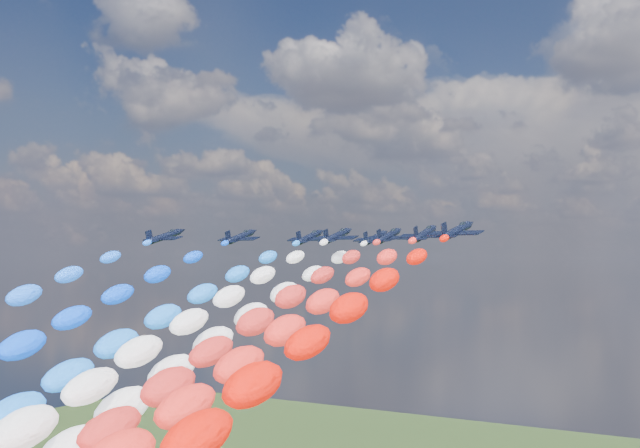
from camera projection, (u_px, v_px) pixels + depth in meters
The scene contains 12 objects.
jet_0 at pixel (164, 236), 156.69m from camera, with size 8.16×10.95×2.41m, color black, non-canonical shape.
jet_1 at pixel (240, 237), 159.75m from camera, with size 8.16×10.95×2.41m, color black, non-canonical shape.
jet_2 at pixel (309, 237), 162.17m from camera, with size 8.16×10.95×2.41m, color black, non-canonical shape.
trail_2 at pixel (42, 410), 108.07m from camera, with size 6.29×123.17×50.97m, color blue, non-canonical shape.
jet_3 at pixel (337, 236), 152.13m from camera, with size 8.16×10.95×2.41m, color black, non-canonical shape.
trail_3 at pixel (58, 426), 98.04m from camera, with size 6.29×123.17×50.97m, color white, non-canonical shape.
jet_4 at pixel (375, 238), 165.93m from camera, with size 8.16×10.95×2.41m, color black, non-canonical shape.
trail_4 at pixel (149, 405), 111.84m from camera, with size 6.29×123.17×50.97m, color white, non-canonical shape.
jet_5 at pixel (389, 236), 152.08m from camera, with size 8.16×10.95×2.41m, color black, non-canonical shape.
trail_5 at pixel (138, 426), 97.99m from camera, with size 6.29×123.17×50.97m, color red, non-canonical shape.
jet_6 at pixel (425, 234), 138.27m from camera, with size 8.16×10.95×2.41m, color black, non-canonical shape.
jet_7 at pixel (457, 231), 123.39m from camera, with size 8.16×10.95×2.41m, color black, non-canonical shape.
Camera 1 is at (79.38, -121.59, 105.92)m, focal length 47.36 mm.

